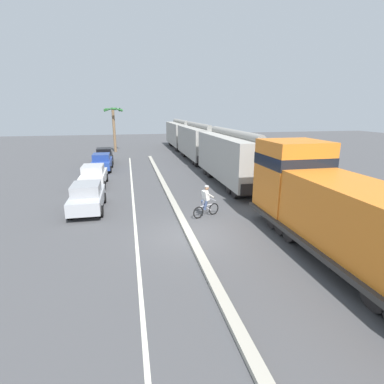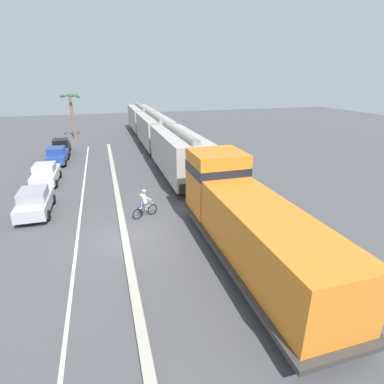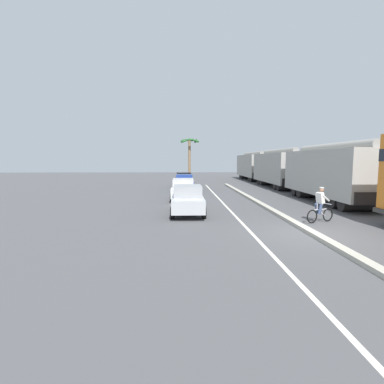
{
  "view_description": "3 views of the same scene",
  "coord_description": "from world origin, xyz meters",
  "px_view_note": "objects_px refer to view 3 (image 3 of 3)",
  "views": [
    {
      "loc": [
        -2.54,
        -12.52,
        5.62
      ],
      "look_at": [
        0.9,
        3.56,
        1.08
      ],
      "focal_mm": 28.0,
      "sensor_mm": 36.0,
      "label": 1
    },
    {
      "loc": [
        -0.55,
        -14.24,
        7.94
      ],
      "look_at": [
        3.9,
        0.71,
        1.93
      ],
      "focal_mm": 28.0,
      "sensor_mm": 36.0,
      "label": 2
    },
    {
      "loc": [
        -5.28,
        -11.75,
        3.04
      ],
      "look_at": [
        -4.64,
        7.28,
        0.97
      ],
      "focal_mm": 28.0,
      "sensor_mm": 36.0,
      "label": 3
    }
  ],
  "objects_px": {
    "parked_car_blue": "(184,183)",
    "parked_car_black": "(184,180)",
    "parked_car_silver": "(188,200)",
    "cyclist": "(320,206)",
    "hopper_car_lead": "(331,173)",
    "palm_tree_near": "(190,148)",
    "parked_car_white": "(183,189)",
    "hopper_car_trailing": "(253,166)",
    "hopper_car_middle": "(278,168)"
  },
  "relations": [
    {
      "from": "parked_car_blue",
      "to": "cyclist",
      "type": "bearing_deg",
      "value": -65.93
    },
    {
      "from": "parked_car_silver",
      "to": "cyclist",
      "type": "height_order",
      "value": "cyclist"
    },
    {
      "from": "parked_car_black",
      "to": "parked_car_blue",
      "type": "bearing_deg",
      "value": -89.28
    },
    {
      "from": "parked_car_white",
      "to": "palm_tree_near",
      "type": "distance_m",
      "value": 19.62
    },
    {
      "from": "parked_car_blue",
      "to": "parked_car_black",
      "type": "distance_m",
      "value": 4.28
    },
    {
      "from": "parked_car_white",
      "to": "palm_tree_near",
      "type": "relative_size",
      "value": 0.7
    },
    {
      "from": "parked_car_white",
      "to": "cyclist",
      "type": "height_order",
      "value": "cyclist"
    },
    {
      "from": "parked_car_white",
      "to": "palm_tree_near",
      "type": "xyz_separation_m",
      "value": [
        1.0,
        19.23,
        3.74
      ]
    },
    {
      "from": "hopper_car_middle",
      "to": "cyclist",
      "type": "height_order",
      "value": "hopper_car_middle"
    },
    {
      "from": "parked_car_silver",
      "to": "cyclist",
      "type": "bearing_deg",
      "value": -20.47
    },
    {
      "from": "parked_car_black",
      "to": "cyclist",
      "type": "relative_size",
      "value": 2.49
    },
    {
      "from": "hopper_car_lead",
      "to": "parked_car_black",
      "type": "distance_m",
      "value": 15.85
    },
    {
      "from": "palm_tree_near",
      "to": "parked_car_silver",
      "type": "bearing_deg",
      "value": -91.77
    },
    {
      "from": "parked_car_blue",
      "to": "cyclist",
      "type": "relative_size",
      "value": 2.46
    },
    {
      "from": "parked_car_black",
      "to": "palm_tree_near",
      "type": "height_order",
      "value": "palm_tree_near"
    },
    {
      "from": "hopper_car_lead",
      "to": "parked_car_white",
      "type": "distance_m",
      "value": 10.64
    },
    {
      "from": "hopper_car_middle",
      "to": "cyclist",
      "type": "xyz_separation_m",
      "value": [
        -3.85,
        -18.35,
        -1.26
      ]
    },
    {
      "from": "parked_car_silver",
      "to": "parked_car_black",
      "type": "xyz_separation_m",
      "value": [
        -0.12,
        16.32,
        0.0
      ]
    },
    {
      "from": "parked_car_silver",
      "to": "cyclist",
      "type": "distance_m",
      "value": 6.8
    },
    {
      "from": "hopper_car_trailing",
      "to": "parked_car_white",
      "type": "bearing_deg",
      "value": -115.77
    },
    {
      "from": "parked_car_black",
      "to": "palm_tree_near",
      "type": "xyz_separation_m",
      "value": [
        0.9,
        8.85,
        3.74
      ]
    },
    {
      "from": "hopper_car_lead",
      "to": "parked_car_silver",
      "type": "relative_size",
      "value": 2.52
    },
    {
      "from": "hopper_car_middle",
      "to": "palm_tree_near",
      "type": "height_order",
      "value": "palm_tree_near"
    },
    {
      "from": "hopper_car_middle",
      "to": "parked_car_black",
      "type": "xyz_separation_m",
      "value": [
        -10.35,
        0.34,
        -1.26
      ]
    },
    {
      "from": "hopper_car_lead",
      "to": "parked_car_white",
      "type": "height_order",
      "value": "hopper_car_lead"
    },
    {
      "from": "hopper_car_lead",
      "to": "parked_car_black",
      "type": "relative_size",
      "value": 2.48
    },
    {
      "from": "parked_car_silver",
      "to": "parked_car_blue",
      "type": "bearing_deg",
      "value": 90.32
    },
    {
      "from": "hopper_car_lead",
      "to": "cyclist",
      "type": "distance_m",
      "value": 7.88
    },
    {
      "from": "hopper_car_middle",
      "to": "parked_car_black",
      "type": "distance_m",
      "value": 10.43
    },
    {
      "from": "hopper_car_trailing",
      "to": "parked_car_white",
      "type": "height_order",
      "value": "hopper_car_trailing"
    },
    {
      "from": "hopper_car_lead",
      "to": "parked_car_white",
      "type": "xyz_separation_m",
      "value": [
        -10.45,
        1.56,
        -1.26
      ]
    },
    {
      "from": "hopper_car_trailing",
      "to": "parked_car_silver",
      "type": "height_order",
      "value": "hopper_car_trailing"
    },
    {
      "from": "hopper_car_trailing",
      "to": "palm_tree_near",
      "type": "relative_size",
      "value": 1.75
    },
    {
      "from": "parked_car_silver",
      "to": "parked_car_white",
      "type": "height_order",
      "value": "same"
    },
    {
      "from": "hopper_car_lead",
      "to": "parked_car_silver",
      "type": "xyz_separation_m",
      "value": [
        -10.23,
        -4.38,
        -1.26
      ]
    },
    {
      "from": "parked_car_white",
      "to": "parked_car_blue",
      "type": "relative_size",
      "value": 1.0
    },
    {
      "from": "cyclist",
      "to": "parked_car_blue",
      "type": "bearing_deg",
      "value": 114.07
    },
    {
      "from": "hopper_car_trailing",
      "to": "parked_car_black",
      "type": "distance_m",
      "value": 15.34
    },
    {
      "from": "hopper_car_lead",
      "to": "hopper_car_trailing",
      "type": "distance_m",
      "value": 23.2
    },
    {
      "from": "hopper_car_trailing",
      "to": "parked_car_black",
      "type": "bearing_deg",
      "value": -132.59
    },
    {
      "from": "hopper_car_lead",
      "to": "parked_car_blue",
      "type": "height_order",
      "value": "hopper_car_lead"
    },
    {
      "from": "parked_car_blue",
      "to": "parked_car_black",
      "type": "xyz_separation_m",
      "value": [
        -0.05,
        4.28,
        0.0
      ]
    },
    {
      "from": "hopper_car_lead",
      "to": "palm_tree_near",
      "type": "bearing_deg",
      "value": 114.44
    },
    {
      "from": "hopper_car_lead",
      "to": "hopper_car_trailing",
      "type": "bearing_deg",
      "value": 90.0
    },
    {
      "from": "hopper_car_middle",
      "to": "palm_tree_near",
      "type": "bearing_deg",
      "value": 135.79
    },
    {
      "from": "parked_car_white",
      "to": "cyclist",
      "type": "xyz_separation_m",
      "value": [
        6.59,
        -8.31,
        0.0
      ]
    },
    {
      "from": "parked_car_blue",
      "to": "parked_car_silver",
      "type": "bearing_deg",
      "value": -89.68
    },
    {
      "from": "parked_car_blue",
      "to": "parked_car_black",
      "type": "relative_size",
      "value": 0.99
    },
    {
      "from": "parked_car_silver",
      "to": "hopper_car_middle",
      "type": "bearing_deg",
      "value": 57.37
    },
    {
      "from": "hopper_car_trailing",
      "to": "parked_car_white",
      "type": "relative_size",
      "value": 2.51
    }
  ]
}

